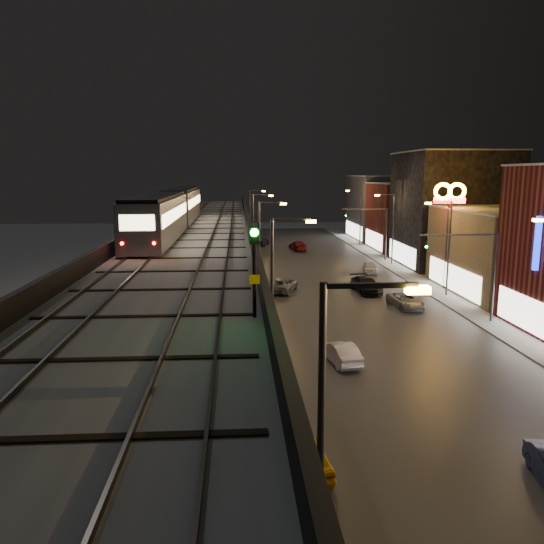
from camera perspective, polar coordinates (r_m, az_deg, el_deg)
name	(u,v)px	position (r m, az deg, el deg)	size (l,w,h in m)	color
ground	(316,503)	(20.43, 4.75, -23.53)	(220.00, 220.00, 0.00)	silver
road_surface	(339,289)	(53.93, 7.20, -1.78)	(17.00, 120.00, 0.06)	#46474D
sidewalk_right	(436,287)	(56.66, 17.19, -1.53)	(4.00, 120.00, 0.14)	#9FA1A8
under_viaduct_pavement	(205,290)	(53.07, -7.27, -1.98)	(11.00, 120.00, 0.06)	#9FA1A8
elevated_viaduct	(201,238)	(49.03, -7.64, 3.61)	(9.00, 100.00, 6.30)	black
viaduct_trackbed	(201,230)	(49.08, -7.66, 4.52)	(8.40, 100.00, 0.32)	#B2B7C1
viaduct_parapet_streetside	(248,224)	(48.95, -2.56, 5.13)	(0.30, 100.00, 1.10)	black
viaduct_parapet_far	(153,225)	(49.55, -12.71, 4.95)	(0.30, 100.00, 1.10)	black
building_c	(515,252)	(56.02, 24.72, 2.00)	(12.20, 15.20, 8.16)	#77664B
building_d	(451,209)	(70.13, 18.72, 6.40)	(12.20, 13.20, 14.16)	black
building_e	(414,217)	(83.35, 15.00, 5.78)	(12.20, 12.20, 10.16)	maroon
building_f	(388,208)	(96.66, 12.36, 6.79)	(12.20, 16.20, 11.16)	#45464E
streetlight_left_0	(332,434)	(13.44, 6.48, -16.96)	(2.57, 0.28, 9.00)	#38383A
streetlight_left_1	(277,283)	(30.45, 0.53, -1.22)	(2.57, 0.28, 9.00)	#38383A
streetlight_left_2	(262,243)	(48.18, -1.06, 3.12)	(2.57, 0.28, 9.00)	#38383A
streetlight_right_2	(446,242)	(51.88, 18.26, 3.12)	(2.56, 0.28, 9.00)	#38383A
streetlight_left_3	(255,225)	(66.06, -1.79, 5.12)	(2.57, 0.28, 9.00)	#38383A
streetlight_right_3	(391,224)	(68.80, 12.69, 5.09)	(2.56, 0.28, 9.00)	#38383A
streetlight_left_4	(252,214)	(83.99, -2.22, 6.27)	(2.57, 0.28, 9.00)	#38383A
streetlight_right_4	(359,213)	(86.16, 9.33, 6.25)	(2.56, 0.28, 9.00)	#38383A
traffic_light_rig_a	(480,266)	(43.46, 21.49, 0.60)	(6.10, 0.34, 7.00)	#38383A
traffic_light_rig_b	(378,227)	(71.50, 11.31, 4.74)	(6.10, 0.34, 7.00)	#38383A
subway_train	(172,210)	(48.70, -10.70, 6.60)	(2.77, 33.97, 3.30)	gray
rail_signal	(254,254)	(17.57, -1.91, 1.98)	(0.36, 0.43, 3.10)	black
car_taxi	(303,454)	(21.88, 3.38, -18.97)	(1.56, 3.89, 1.32)	#EEAC03
car_near_white	(341,354)	(32.87, 7.41, -8.70)	(1.39, 3.99, 1.31)	white
car_mid_silver	(282,285)	(51.94, 1.12, -1.42)	(2.29, 4.96, 1.38)	gray
car_mid_dark	(298,246)	(80.22, 2.80, 2.81)	(1.96, 4.82, 1.40)	maroon
car_far_white	(262,241)	(85.49, -1.12, 3.31)	(1.70, 4.24, 1.44)	#232328
car_onc_dark	(406,301)	(47.12, 14.17, -3.08)	(2.04, 4.43, 1.23)	#A5A8AC
car_onc_white	(366,286)	(52.33, 10.08, -1.44)	(2.07, 5.10, 1.48)	black
car_onc_red	(370,268)	(62.75, 10.51, 0.46)	(1.58, 3.93, 1.34)	white
sign_mcdonalds	(449,202)	(54.85, 18.54, 7.13)	(3.16, 0.60, 10.61)	#38383A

